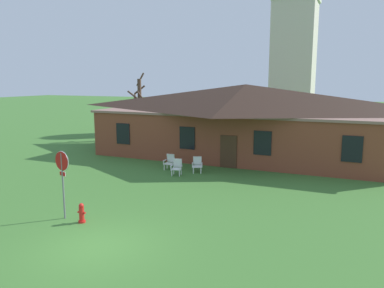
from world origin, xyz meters
TOP-DOWN VIEW (x-y plane):
  - ground_plane at (0.00, 0.00)m, footprint 200.00×200.00m
  - brick_building at (0.00, 17.94)m, footprint 21.11×10.40m
  - dome_tower at (0.34, 37.32)m, footprint 5.18×5.18m
  - stop_sign at (-2.90, 1.64)m, footprint 0.79×0.19m
  - lawn_chair_by_porch at (-2.89, 11.03)m, footprint 0.67×0.70m
  - lawn_chair_near_door at (-1.85, 9.93)m, footprint 0.72×0.76m
  - lawn_chair_left_end at (-1.00, 11.01)m, footprint 0.78×0.82m
  - bare_tree_beside_building at (-11.21, 21.11)m, footprint 1.83×1.86m
  - fire_hydrant at (-1.97, 1.57)m, footprint 0.36×0.28m

SIDE VIEW (x-z plane):
  - ground_plane at x=0.00m, z-range 0.00..0.00m
  - fire_hydrant at x=-1.97m, z-range -0.02..0.77m
  - lawn_chair_by_porch at x=-2.89m, z-range 0.02..0.98m
  - lawn_chair_near_door at x=-1.85m, z-range 0.02..0.98m
  - lawn_chair_left_end at x=-1.00m, z-range 0.02..0.98m
  - stop_sign at x=-2.90m, z-range 0.59..3.38m
  - brick_building at x=0.00m, z-range 0.05..5.31m
  - bare_tree_beside_building at x=-11.21m, z-range 0.02..6.30m
  - dome_tower at x=0.34m, z-range -0.83..19.87m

